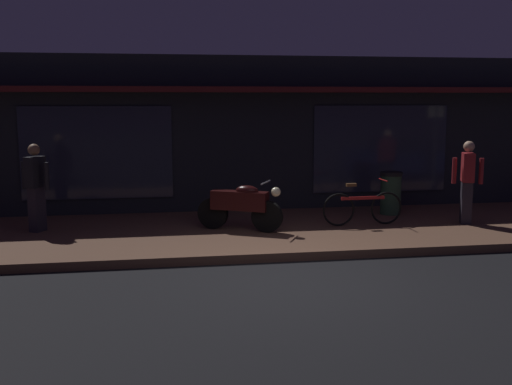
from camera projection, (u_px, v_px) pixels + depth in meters
name	position (u px, v px, depth m)	size (l,w,h in m)	color
ground_plane	(293.00, 280.00, 9.10)	(60.00, 60.00, 0.00)	black
sidewalk_slab	(259.00, 232.00, 12.02)	(18.00, 4.00, 0.15)	brown
storefront_building	(236.00, 134.00, 15.06)	(18.00, 3.30, 3.60)	black
motorcycle	(241.00, 205.00, 11.72)	(1.57, 0.93, 0.97)	black
bicycle_parked	(362.00, 207.00, 12.24)	(1.66, 0.42, 0.91)	black
person_photographer	(36.00, 186.00, 11.59)	(0.58, 0.44, 1.67)	#28232D
person_bystander	(467.00, 180.00, 12.35)	(0.60, 0.43, 1.67)	#28232D
trash_bin	(391.00, 193.00, 13.41)	(0.48, 0.48, 0.93)	#2D4C33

